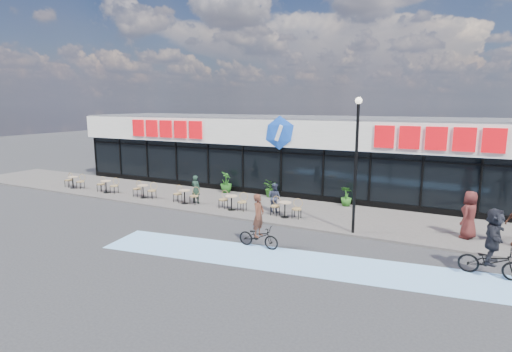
{
  "coord_description": "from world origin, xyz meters",
  "views": [
    {
      "loc": [
        8.98,
        -13.75,
        5.39
      ],
      "look_at": [
        0.16,
        3.5,
        1.88
      ],
      "focal_mm": 28.0,
      "sensor_mm": 36.0,
      "label": 1
    }
  ],
  "objects_px": {
    "cyclist_a": "(259,230)",
    "cyclist_b": "(492,247)",
    "lamp_post": "(356,155)",
    "patron_right": "(274,197)",
    "potted_plant_mid": "(271,188)",
    "potted_plant_left": "(226,182)",
    "pedestrian_a": "(469,215)",
    "potted_plant_right": "(346,196)",
    "patron_left": "(196,189)",
    "bistro_set_0": "(74,181)"
  },
  "relations": [
    {
      "from": "lamp_post",
      "to": "potted_plant_right",
      "type": "relative_size",
      "value": 5.37
    },
    {
      "from": "patron_left",
      "to": "cyclist_b",
      "type": "height_order",
      "value": "cyclist_b"
    },
    {
      "from": "cyclist_a",
      "to": "potted_plant_right",
      "type": "bearing_deg",
      "value": 78.95
    },
    {
      "from": "potted_plant_right",
      "to": "cyclist_b",
      "type": "distance_m",
      "value": 8.94
    },
    {
      "from": "pedestrian_a",
      "to": "lamp_post",
      "type": "bearing_deg",
      "value": -48.4
    },
    {
      "from": "pedestrian_a",
      "to": "patron_right",
      "type": "bearing_deg",
      "value": -67.25
    },
    {
      "from": "potted_plant_mid",
      "to": "cyclist_b",
      "type": "xyz_separation_m",
      "value": [
        10.61,
        -6.43,
        0.35
      ]
    },
    {
      "from": "lamp_post",
      "to": "patron_right",
      "type": "bearing_deg",
      "value": 160.85
    },
    {
      "from": "pedestrian_a",
      "to": "bistro_set_0",
      "type": "bearing_deg",
      "value": -65.42
    },
    {
      "from": "lamp_post",
      "to": "cyclist_b",
      "type": "bearing_deg",
      "value": -23.54
    },
    {
      "from": "cyclist_b",
      "to": "cyclist_a",
      "type": "bearing_deg",
      "value": -172.54
    },
    {
      "from": "cyclist_a",
      "to": "cyclist_b",
      "type": "xyz_separation_m",
      "value": [
        7.69,
        1.01,
        0.28
      ]
    },
    {
      "from": "potted_plant_left",
      "to": "cyclist_b",
      "type": "relative_size",
      "value": 0.56
    },
    {
      "from": "patron_left",
      "to": "potted_plant_mid",
      "type": "bearing_deg",
      "value": -131.6
    },
    {
      "from": "lamp_post",
      "to": "patron_left",
      "type": "relative_size",
      "value": 3.65
    },
    {
      "from": "potted_plant_left",
      "to": "cyclist_b",
      "type": "xyz_separation_m",
      "value": [
        13.57,
        -6.31,
        0.24
      ]
    },
    {
      "from": "potted_plant_right",
      "to": "bistro_set_0",
      "type": "bearing_deg",
      "value": -168.54
    },
    {
      "from": "potted_plant_mid",
      "to": "patron_right",
      "type": "bearing_deg",
      "value": -62.47
    },
    {
      "from": "patron_left",
      "to": "patron_right",
      "type": "distance_m",
      "value": 4.53
    },
    {
      "from": "potted_plant_right",
      "to": "pedestrian_a",
      "type": "height_order",
      "value": "pedestrian_a"
    },
    {
      "from": "potted_plant_mid",
      "to": "cyclist_b",
      "type": "relative_size",
      "value": 0.47
    },
    {
      "from": "potted_plant_left",
      "to": "pedestrian_a",
      "type": "distance_m",
      "value": 13.28
    },
    {
      "from": "bistro_set_0",
      "to": "potted_plant_right",
      "type": "relative_size",
      "value": 1.49
    },
    {
      "from": "potted_plant_left",
      "to": "pedestrian_a",
      "type": "height_order",
      "value": "pedestrian_a"
    },
    {
      "from": "cyclist_a",
      "to": "lamp_post",
      "type": "bearing_deg",
      "value": 47.7
    },
    {
      "from": "patron_left",
      "to": "patron_right",
      "type": "height_order",
      "value": "patron_left"
    },
    {
      "from": "pedestrian_a",
      "to": "potted_plant_left",
      "type": "bearing_deg",
      "value": -78.85
    },
    {
      "from": "cyclist_b",
      "to": "patron_left",
      "type": "bearing_deg",
      "value": 166.36
    },
    {
      "from": "patron_right",
      "to": "cyclist_b",
      "type": "bearing_deg",
      "value": 170.02
    },
    {
      "from": "potted_plant_left",
      "to": "pedestrian_a",
      "type": "relative_size",
      "value": 0.66
    },
    {
      "from": "potted_plant_left",
      "to": "patron_left",
      "type": "bearing_deg",
      "value": -91.45
    },
    {
      "from": "bistro_set_0",
      "to": "cyclist_a",
      "type": "height_order",
      "value": "cyclist_a"
    },
    {
      "from": "potted_plant_mid",
      "to": "patron_right",
      "type": "xyz_separation_m",
      "value": [
        1.48,
        -2.84,
        0.2
      ]
    },
    {
      "from": "potted_plant_left",
      "to": "patron_right",
      "type": "height_order",
      "value": "patron_right"
    },
    {
      "from": "potted_plant_left",
      "to": "cyclist_b",
      "type": "distance_m",
      "value": 14.97
    },
    {
      "from": "potted_plant_left",
      "to": "potted_plant_right",
      "type": "xyz_separation_m",
      "value": [
        7.33,
        0.08,
        -0.11
      ]
    },
    {
      "from": "pedestrian_a",
      "to": "cyclist_b",
      "type": "distance_m",
      "value": 3.57
    },
    {
      "from": "potted_plant_right",
      "to": "patron_left",
      "type": "bearing_deg",
      "value": -157.43
    },
    {
      "from": "potted_plant_mid",
      "to": "patron_right",
      "type": "distance_m",
      "value": 3.2
    },
    {
      "from": "potted_plant_left",
      "to": "patron_right",
      "type": "xyz_separation_m",
      "value": [
        4.44,
        -2.71,
        0.1
      ]
    },
    {
      "from": "patron_left",
      "to": "cyclist_b",
      "type": "xyz_separation_m",
      "value": [
        13.65,
        -3.31,
        0.11
      ]
    },
    {
      "from": "potted_plant_mid",
      "to": "patron_left",
      "type": "xyz_separation_m",
      "value": [
        -3.04,
        -3.12,
        0.24
      ]
    },
    {
      "from": "patron_left",
      "to": "cyclist_a",
      "type": "xyz_separation_m",
      "value": [
        5.96,
        -4.32,
        -0.17
      ]
    },
    {
      "from": "patron_left",
      "to": "patron_right",
      "type": "xyz_separation_m",
      "value": [
        4.52,
        0.29,
        -0.04
      ]
    },
    {
      "from": "potted_plant_mid",
      "to": "cyclist_a",
      "type": "distance_m",
      "value": 7.99
    },
    {
      "from": "bistro_set_0",
      "to": "patron_right",
      "type": "relative_size",
      "value": 1.06
    },
    {
      "from": "potted_plant_mid",
      "to": "patron_left",
      "type": "relative_size",
      "value": 0.69
    },
    {
      "from": "potted_plant_mid",
      "to": "cyclist_a",
      "type": "bearing_deg",
      "value": -68.56
    },
    {
      "from": "cyclist_a",
      "to": "pedestrian_a",
      "type": "bearing_deg",
      "value": 32.56
    },
    {
      "from": "potted_plant_mid",
      "to": "cyclist_b",
      "type": "bearing_deg",
      "value": -31.24
    }
  ]
}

